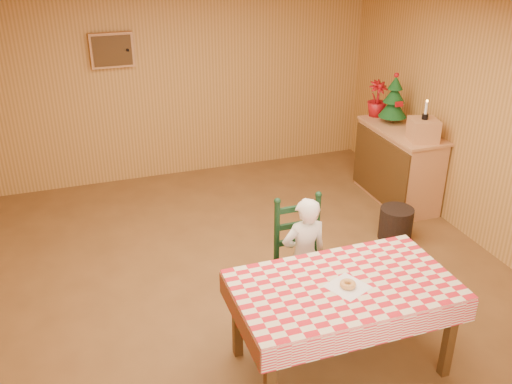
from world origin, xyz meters
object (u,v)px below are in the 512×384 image
dining_table (344,292)px  seated_child (304,257)px  christmas_tree (394,100)px  storage_bin (396,224)px  shelf_unit (398,165)px  ladder_chair (301,259)px  crate (423,130)px

dining_table → seated_child: bearing=90.0°
christmas_tree → dining_table: bearing=-126.8°
seated_child → storage_bin: seated_child is taller
shelf_unit → storage_bin: (-0.51, -0.84, -0.28)m
ladder_chair → storage_bin: ladder_chair is taller
dining_table → christmas_tree: bearing=53.2°
ladder_chair → seated_child: seated_child is taller
ladder_chair → shelf_unit: 2.57m
seated_child → shelf_unit: 2.60m
seated_child → storage_bin: bearing=-150.3°
seated_child → crate: crate is taller
shelf_unit → crate: bearing=-88.8°
shelf_unit → storage_bin: 1.03m
christmas_tree → storage_bin: size_ratio=1.71×
dining_table → shelf_unit: shelf_unit is taller
dining_table → ladder_chair: bearing=90.0°
dining_table → shelf_unit: (1.98, 2.42, -0.22)m
christmas_tree → shelf_unit: bearing=-92.0°
ladder_chair → shelf_unit: (1.98, 1.63, -0.04)m
storage_bin → dining_table: bearing=-133.1°
dining_table → christmas_tree: size_ratio=2.67×
shelf_unit → storage_bin: bearing=-121.2°
ladder_chair → seated_child: size_ratio=0.96×
dining_table → crate: bearing=45.4°
ladder_chair → christmas_tree: christmas_tree is taller
crate → shelf_unit: bearing=91.2°
ladder_chair → seated_child: 0.08m
crate → christmas_tree: bearing=90.0°
ladder_chair → christmas_tree: size_ratio=1.74×
ladder_chair → crate: crate is taller
shelf_unit → ladder_chair: bearing=-140.6°
seated_child → storage_bin: 1.74m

